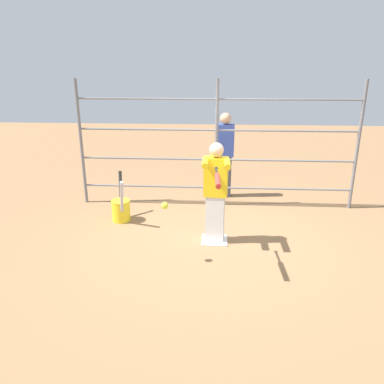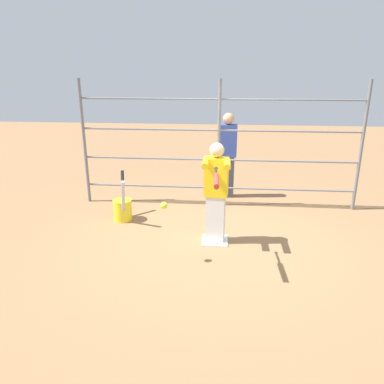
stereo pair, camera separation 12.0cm
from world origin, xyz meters
The scene contains 8 objects.
ground_plane centered at (0.00, 0.00, 0.00)m, with size 24.00×24.00×0.00m, color olive.
home_plate centered at (0.00, 0.00, 0.01)m, with size 0.40×0.40×0.02m.
fence_backstop centered at (0.00, -1.60, 1.21)m, with size 5.27×0.06×2.41m.
batter centered at (0.00, 0.02, 0.85)m, with size 0.40×0.56×1.58m.
baseball_bat_swinging centered at (-0.02, 0.92, 1.31)m, with size 0.08×0.84×0.07m.
softball_in_flight centered at (0.68, 0.72, 0.86)m, with size 0.10×0.10×0.10m.
bat_bucket centered at (1.67, -0.71, 0.22)m, with size 0.33×0.82×0.84m.
bystander_behind_fence centered at (-0.18, -2.14, 0.91)m, with size 0.36×0.22×1.74m.
Camera 1 is at (0.02, 5.38, 2.66)m, focal length 35.00 mm.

